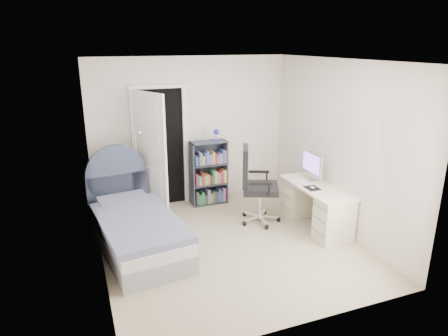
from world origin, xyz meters
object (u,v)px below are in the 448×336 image
object	(u,v)px
bookcase	(210,175)
bed	(135,227)
floor_lamp	(140,182)
nightstand	(117,198)
office_chair	(254,181)
desk	(315,204)

from	to	relation	value
bookcase	bed	bearing A→B (deg)	-142.85
floor_lamp	bookcase	world-z (taller)	floor_lamp
nightstand	floor_lamp	size ratio (longest dim) A/B	0.39
floor_lamp	office_chair	bearing A→B (deg)	-26.74
office_chair	desk	bearing A→B (deg)	-32.15
bed	desk	bearing A→B (deg)	-7.32
bookcase	nightstand	bearing A→B (deg)	-175.45
desk	office_chair	distance (m)	0.98
bed	desk	xyz separation A→B (m)	(2.66, -0.34, 0.08)
bed	bookcase	xyz separation A→B (m)	(1.46, 1.11, 0.23)
office_chair	floor_lamp	bearing A→B (deg)	153.26
bookcase	desk	distance (m)	1.88
bed	bookcase	world-z (taller)	bookcase
bed	floor_lamp	world-z (taller)	floor_lamp
nightstand	office_chair	size ratio (longest dim) A/B	0.46
desk	office_chair	world-z (taller)	office_chair
desk	office_chair	size ratio (longest dim) A/B	1.11
floor_lamp	desk	distance (m)	2.76
floor_lamp	bookcase	size ratio (longest dim) A/B	1.08
floor_lamp	desk	world-z (taller)	floor_lamp
bed	nightstand	size ratio (longest dim) A/B	3.83
nightstand	bookcase	size ratio (longest dim) A/B	0.42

